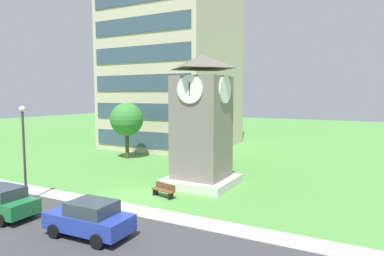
{
  "coord_description": "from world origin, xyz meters",
  "views": [
    {
      "loc": [
        13.69,
        -17.49,
        6.57
      ],
      "look_at": [
        1.33,
        5.56,
        4.08
      ],
      "focal_mm": 31.94,
      "sensor_mm": 36.0,
      "label": 1
    }
  ],
  "objects_px": {
    "tree_near_tower": "(127,119)",
    "parked_car_blue": "(90,218)",
    "street_lamp": "(24,143)",
    "tree_by_building": "(203,122)",
    "park_bench": "(164,190)",
    "parked_car_green": "(0,202)",
    "clock_tower": "(202,128)"
  },
  "relations": [
    {
      "from": "street_lamp",
      "to": "clock_tower",
      "type": "bearing_deg",
      "value": 47.36
    },
    {
      "from": "park_bench",
      "to": "tree_by_building",
      "type": "bearing_deg",
      "value": 100.78
    },
    {
      "from": "clock_tower",
      "to": "park_bench",
      "type": "height_order",
      "value": "clock_tower"
    },
    {
      "from": "street_lamp",
      "to": "parked_car_green",
      "type": "height_order",
      "value": "street_lamp"
    },
    {
      "from": "tree_near_tower",
      "to": "parked_car_green",
      "type": "relative_size",
      "value": 1.34
    },
    {
      "from": "street_lamp",
      "to": "parked_car_blue",
      "type": "relative_size",
      "value": 1.42
    },
    {
      "from": "tree_near_tower",
      "to": "parked_car_green",
      "type": "bearing_deg",
      "value": -73.39
    },
    {
      "from": "tree_by_building",
      "to": "street_lamp",
      "type": "bearing_deg",
      "value": -110.52
    },
    {
      "from": "park_bench",
      "to": "tree_near_tower",
      "type": "xyz_separation_m",
      "value": [
        -10.83,
        9.73,
        3.64
      ]
    },
    {
      "from": "clock_tower",
      "to": "park_bench",
      "type": "bearing_deg",
      "value": -102.29
    },
    {
      "from": "parked_car_blue",
      "to": "clock_tower",
      "type": "bearing_deg",
      "value": 87.39
    },
    {
      "from": "tree_near_tower",
      "to": "clock_tower",
      "type": "bearing_deg",
      "value": -26.84
    },
    {
      "from": "parked_car_green",
      "to": "street_lamp",
      "type": "bearing_deg",
      "value": 118.24
    },
    {
      "from": "park_bench",
      "to": "street_lamp",
      "type": "relative_size",
      "value": 0.31
    },
    {
      "from": "street_lamp",
      "to": "tree_by_building",
      "type": "xyz_separation_m",
      "value": [
        5.31,
        14.19,
        0.54
      ]
    },
    {
      "from": "park_bench",
      "to": "parked_car_blue",
      "type": "relative_size",
      "value": 0.44
    },
    {
      "from": "clock_tower",
      "to": "tree_near_tower",
      "type": "height_order",
      "value": "clock_tower"
    },
    {
      "from": "park_bench",
      "to": "parked_car_green",
      "type": "height_order",
      "value": "parked_car_green"
    },
    {
      "from": "tree_near_tower",
      "to": "parked_car_blue",
      "type": "bearing_deg",
      "value": -56.03
    },
    {
      "from": "street_lamp",
      "to": "parked_car_blue",
      "type": "distance_m",
      "value": 8.23
    },
    {
      "from": "clock_tower",
      "to": "street_lamp",
      "type": "relative_size",
      "value": 1.59
    },
    {
      "from": "tree_by_building",
      "to": "parked_car_green",
      "type": "height_order",
      "value": "tree_by_building"
    },
    {
      "from": "tree_by_building",
      "to": "parked_car_green",
      "type": "xyz_separation_m",
      "value": [
        -3.96,
        -16.7,
        -3.36
      ]
    },
    {
      "from": "parked_car_blue",
      "to": "park_bench",
      "type": "bearing_deg",
      "value": 92.9
    },
    {
      "from": "street_lamp",
      "to": "park_bench",
      "type": "bearing_deg",
      "value": 33.98
    },
    {
      "from": "tree_near_tower",
      "to": "parked_car_green",
      "type": "xyz_separation_m",
      "value": [
        5.08,
        -17.03,
        -3.24
      ]
    },
    {
      "from": "tree_by_building",
      "to": "parked_car_blue",
      "type": "height_order",
      "value": "tree_by_building"
    },
    {
      "from": "tree_by_building",
      "to": "parked_car_green",
      "type": "bearing_deg",
      "value": -103.35
    },
    {
      "from": "clock_tower",
      "to": "parked_car_blue",
      "type": "relative_size",
      "value": 2.26
    },
    {
      "from": "tree_near_tower",
      "to": "parked_car_blue",
      "type": "xyz_separation_m",
      "value": [
        11.18,
        -16.59,
        -3.24
      ]
    },
    {
      "from": "parked_car_blue",
      "to": "street_lamp",
      "type": "bearing_deg",
      "value": 164.45
    },
    {
      "from": "park_bench",
      "to": "parked_car_green",
      "type": "relative_size",
      "value": 0.43
    }
  ]
}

